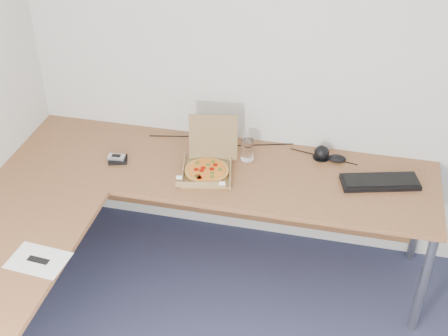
% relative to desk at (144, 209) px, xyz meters
% --- Properties ---
extents(room_shell, '(3.50, 3.50, 2.50)m').
position_rel_desk_xyz_m(room_shell, '(0.82, -0.97, 0.55)').
color(room_shell, beige).
rests_on(room_shell, ground).
extents(desk, '(2.50, 2.20, 0.73)m').
position_rel_desk_xyz_m(desk, '(0.00, 0.00, 0.00)').
color(desk, brown).
rests_on(desk, ground).
extents(pizza_box, '(0.28, 0.33, 0.29)m').
position_rel_desk_xyz_m(pizza_box, '(0.26, 0.37, 0.06)').
color(pizza_box, olive).
rests_on(pizza_box, desk).
extents(drinking_glass, '(0.07, 0.07, 0.13)m').
position_rel_desk_xyz_m(drinking_glass, '(0.46, 0.55, 0.09)').
color(drinking_glass, white).
rests_on(drinking_glass, desk).
extents(keyboard, '(0.46, 0.26, 0.03)m').
position_rel_desk_xyz_m(keyboard, '(1.23, 0.47, 0.04)').
color(keyboard, black).
rests_on(keyboard, desk).
extents(mouse, '(0.13, 0.10, 0.04)m').
position_rel_desk_xyz_m(mouse, '(0.98, 0.65, 0.05)').
color(mouse, black).
rests_on(mouse, desk).
extents(wallet, '(0.13, 0.12, 0.02)m').
position_rel_desk_xyz_m(wallet, '(-0.28, 0.36, 0.04)').
color(wallet, black).
rests_on(wallet, desk).
extents(phone, '(0.10, 0.06, 0.02)m').
position_rel_desk_xyz_m(phone, '(-0.29, 0.36, 0.06)').
color(phone, '#B2B5BA').
rests_on(phone, wallet).
extents(paper_sheet, '(0.29, 0.22, 0.00)m').
position_rel_desk_xyz_m(paper_sheet, '(-0.35, -0.52, 0.03)').
color(paper_sheet, white).
rests_on(paper_sheet, desk).
extents(dome_speaker, '(0.10, 0.10, 0.09)m').
position_rel_desk_xyz_m(dome_speaker, '(0.89, 0.66, 0.07)').
color(dome_speaker, black).
rests_on(dome_speaker, desk).
extents(cable_bundle, '(0.63, 0.13, 0.01)m').
position_rel_desk_xyz_m(cable_bundle, '(0.43, 0.70, 0.03)').
color(cable_bundle, black).
rests_on(cable_bundle, desk).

